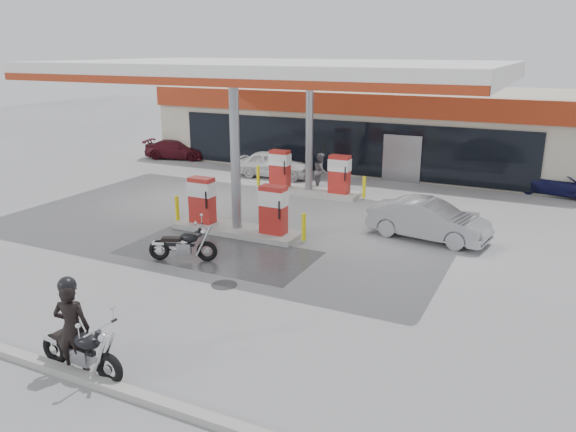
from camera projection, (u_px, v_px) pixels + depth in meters
name	position (u px, v px, depth m)	size (l,w,h in m)	color
ground	(204.00, 250.00, 17.50)	(90.00, 90.00, 0.00)	gray
wet_patch	(218.00, 253.00, 17.29)	(6.00, 3.00, 0.00)	#4C4C4F
drain_cover	(224.00, 285.00, 14.94)	(0.70, 0.70, 0.01)	#38383A
kerb	(10.00, 353.00, 11.46)	(28.00, 0.25, 0.15)	gray
store_building	(368.00, 125.00, 30.63)	(22.00, 8.22, 4.00)	beige
canopy	(276.00, 71.00, 20.29)	(16.00, 10.02, 5.51)	silver
pump_island_near	(237.00, 212.00, 19.02)	(5.14, 1.30, 1.78)	#9E9E99
pump_island_far	(309.00, 177.00, 24.18)	(5.14, 1.30, 1.78)	#9E9E99
main_motorcycle	(82.00, 351.00, 10.74)	(2.14, 0.82, 1.10)	black
biker_main	(72.00, 328.00, 10.70)	(0.68, 0.45, 1.86)	black
parked_motorcycle	(184.00, 246.00, 16.54)	(1.96, 1.02, 1.06)	black
sedan_white	(274.00, 164.00, 27.29)	(1.51, 3.76, 1.28)	silver
attendant	(321.00, 171.00, 24.95)	(0.79, 0.61, 1.62)	slate
hatchback_silver	(429.00, 220.00, 18.40)	(1.37, 3.93, 1.30)	#919398
parked_car_left	(177.00, 149.00, 31.89)	(1.49, 3.66, 1.06)	#470F18
parked_car_right	(566.00, 184.00, 23.89)	(1.70, 3.68, 1.02)	#151646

